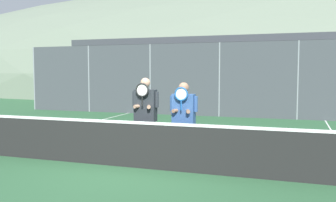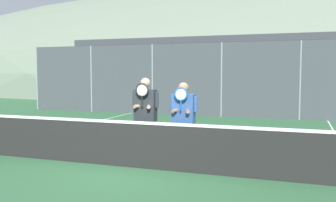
# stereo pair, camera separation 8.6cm
# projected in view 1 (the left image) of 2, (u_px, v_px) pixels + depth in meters

# --- Properties ---
(ground_plane) EXTENTS (120.00, 120.00, 0.00)m
(ground_plane) POSITION_uv_depth(u_px,v_px,m) (131.00, 167.00, 7.48)
(ground_plane) COLOR #2D5B38
(hill_distant) EXTENTS (133.52, 74.18, 25.96)m
(hill_distant) POSITION_uv_depth(u_px,v_px,m) (273.00, 85.00, 55.42)
(hill_distant) COLOR slate
(hill_distant) RESTS_ON ground_plane
(clubhouse_building) EXTENTS (15.72, 5.50, 3.84)m
(clubhouse_building) POSITION_uv_depth(u_px,v_px,m) (209.00, 72.00, 22.78)
(clubhouse_building) COLOR beige
(clubhouse_building) RESTS_ON ground_plane
(fence_back) EXTENTS (19.08, 0.06, 3.17)m
(fence_back) POSITION_uv_depth(u_px,v_px,m) (219.00, 80.00, 15.95)
(fence_back) COLOR gray
(fence_back) RESTS_ON ground_plane
(tennis_net) EXTENTS (11.38, 0.09, 1.04)m
(tennis_net) POSITION_uv_depth(u_px,v_px,m) (131.00, 144.00, 7.44)
(tennis_net) COLOR gray
(tennis_net) RESTS_ON ground_plane
(court_line_left_sideline) EXTENTS (0.05, 16.00, 0.01)m
(court_line_left_sideline) POSITION_uv_depth(u_px,v_px,m) (47.00, 133.00, 11.67)
(court_line_left_sideline) COLOR white
(court_line_left_sideline) RESTS_ON ground_plane
(player_leftmost) EXTENTS (0.60, 0.34, 1.78)m
(player_leftmost) POSITION_uv_depth(u_px,v_px,m) (145.00, 112.00, 7.98)
(player_leftmost) COLOR white
(player_leftmost) RESTS_ON ground_plane
(player_center_left) EXTENTS (0.59, 0.34, 1.70)m
(player_center_left) POSITION_uv_depth(u_px,v_px,m) (184.00, 116.00, 7.64)
(player_center_left) COLOR white
(player_center_left) RESTS_ON ground_plane
(car_far_left) EXTENTS (4.54, 1.98, 1.75)m
(car_far_left) POSITION_uv_depth(u_px,v_px,m) (145.00, 91.00, 19.78)
(car_far_left) COLOR slate
(car_far_left) RESTS_ON ground_plane
(car_left_of_center) EXTENTS (4.42, 2.05, 1.84)m
(car_left_of_center) POSITION_uv_depth(u_px,v_px,m) (247.00, 92.00, 18.02)
(car_left_of_center) COLOR navy
(car_left_of_center) RESTS_ON ground_plane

